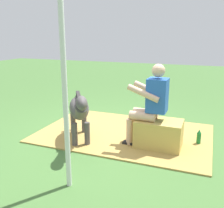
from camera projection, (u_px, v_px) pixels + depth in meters
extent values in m
plane|color=#426B33|center=(104.00, 137.00, 4.55)|extent=(24.00, 24.00, 0.00)
cube|color=#AD8C47|center=(124.00, 133.00, 4.69)|extent=(3.02, 2.03, 0.02)
cube|color=tan|center=(159.00, 134.00, 4.07)|extent=(0.72, 0.47, 0.45)
cylinder|color=#D8AD8C|center=(142.00, 116.00, 3.99)|extent=(0.40, 0.15, 0.14)
cylinder|color=#D8AD8C|center=(130.00, 132.00, 4.15)|extent=(0.11, 0.11, 0.45)
cube|color=black|center=(129.00, 144.00, 4.20)|extent=(0.22, 0.10, 0.06)
cylinder|color=#D8AD8C|center=(146.00, 113.00, 4.17)|extent=(0.40, 0.15, 0.14)
cylinder|color=#D8AD8C|center=(133.00, 128.00, 4.32)|extent=(0.11, 0.11, 0.45)
cube|color=black|center=(133.00, 139.00, 4.38)|extent=(0.22, 0.10, 0.06)
cube|color=#2659B2|center=(157.00, 95.00, 3.92)|extent=(0.30, 0.29, 0.52)
cylinder|color=#D8AD8C|center=(143.00, 93.00, 3.83)|extent=(0.50, 0.10, 0.26)
cylinder|color=#D8AD8C|center=(149.00, 89.00, 4.12)|extent=(0.50, 0.10, 0.26)
sphere|color=#D8AD8C|center=(158.00, 71.00, 3.82)|extent=(0.20, 0.20, 0.20)
ellipsoid|color=#4C4747|center=(79.00, 108.00, 4.30)|extent=(0.72, 0.88, 0.34)
cylinder|color=#4C4747|center=(87.00, 134.00, 4.15)|extent=(0.09, 0.09, 0.40)
cylinder|color=#4C4747|center=(75.00, 135.00, 4.11)|extent=(0.09, 0.09, 0.40)
cylinder|color=#4C4747|center=(84.00, 123.00, 4.68)|extent=(0.09, 0.09, 0.40)
cylinder|color=#4C4747|center=(73.00, 123.00, 4.64)|extent=(0.09, 0.09, 0.40)
cylinder|color=#4C4747|center=(81.00, 110.00, 3.80)|extent=(0.35, 0.41, 0.33)
ellipsoid|color=#4C4747|center=(82.00, 103.00, 3.59)|extent=(0.31, 0.36, 0.20)
cube|color=#2A2727|center=(79.00, 97.00, 4.25)|extent=(0.37, 0.54, 0.08)
cylinder|color=#2A2727|center=(77.00, 104.00, 4.76)|extent=(0.07, 0.07, 0.30)
cylinder|color=#197233|center=(199.00, 139.00, 4.20)|extent=(0.07, 0.07, 0.20)
cone|color=#197233|center=(199.00, 131.00, 4.17)|extent=(0.06, 0.06, 0.06)
cylinder|color=silver|center=(64.00, 82.00, 2.77)|extent=(0.06, 0.06, 2.51)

